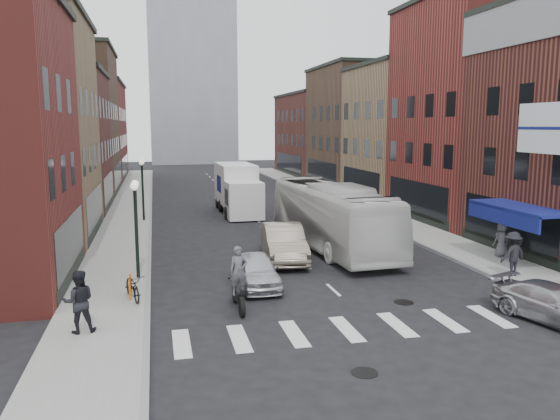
# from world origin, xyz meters

# --- Properties ---
(ground) EXTENTS (160.00, 160.00, 0.00)m
(ground) POSITION_xyz_m (0.00, 0.00, 0.00)
(ground) COLOR black
(ground) RESTS_ON ground
(sidewalk_left) EXTENTS (3.00, 74.00, 0.15)m
(sidewalk_left) POSITION_xyz_m (-8.50, 22.00, 0.07)
(sidewalk_left) COLOR gray
(sidewalk_left) RESTS_ON ground
(sidewalk_right) EXTENTS (3.00, 74.00, 0.15)m
(sidewalk_right) POSITION_xyz_m (8.50, 22.00, 0.07)
(sidewalk_right) COLOR gray
(sidewalk_right) RESTS_ON ground
(curb_left) EXTENTS (0.20, 74.00, 0.16)m
(curb_left) POSITION_xyz_m (-7.00, 22.00, 0.00)
(curb_left) COLOR gray
(curb_left) RESTS_ON ground
(curb_right) EXTENTS (0.20, 74.00, 0.16)m
(curb_right) POSITION_xyz_m (7.00, 22.00, 0.00)
(curb_right) COLOR gray
(curb_right) RESTS_ON ground
(crosswalk_stripes) EXTENTS (12.00, 2.20, 0.01)m
(crosswalk_stripes) POSITION_xyz_m (0.00, -3.00, 0.00)
(crosswalk_stripes) COLOR silver
(crosswalk_stripes) RESTS_ON ground
(bldg_left_mid_b) EXTENTS (10.30, 10.20, 10.30)m
(bldg_left_mid_b) POSITION_xyz_m (-14.99, 24.00, 5.15)
(bldg_left_mid_b) COLOR #4F1F1C
(bldg_left_mid_b) RESTS_ON ground
(bldg_left_far_a) EXTENTS (10.30, 12.20, 13.30)m
(bldg_left_far_a) POSITION_xyz_m (-14.99, 35.00, 6.65)
(bldg_left_far_a) COLOR #4E3527
(bldg_left_far_a) RESTS_ON ground
(bldg_left_far_b) EXTENTS (10.30, 16.20, 11.30)m
(bldg_left_far_b) POSITION_xyz_m (-14.99, 49.00, 5.65)
(bldg_left_far_b) COLOR maroon
(bldg_left_far_b) RESTS_ON ground
(bldg_right_mid_a) EXTENTS (10.30, 10.20, 14.30)m
(bldg_right_mid_a) POSITION_xyz_m (15.00, 14.00, 7.15)
(bldg_right_mid_a) COLOR maroon
(bldg_right_mid_a) RESTS_ON ground
(bldg_right_mid_b) EXTENTS (10.30, 10.20, 11.30)m
(bldg_right_mid_b) POSITION_xyz_m (14.99, 24.00, 5.65)
(bldg_right_mid_b) COLOR olive
(bldg_right_mid_b) RESTS_ON ground
(bldg_right_far_a) EXTENTS (10.30, 12.20, 12.30)m
(bldg_right_far_a) POSITION_xyz_m (14.99, 35.00, 6.15)
(bldg_right_far_a) COLOR #4E3527
(bldg_right_far_a) RESTS_ON ground
(bldg_right_far_b) EXTENTS (10.30, 16.20, 10.30)m
(bldg_right_far_b) POSITION_xyz_m (14.99, 49.00, 5.15)
(bldg_right_far_b) COLOR #4F1F1C
(bldg_right_far_b) RESTS_ON ground
(awning_blue) EXTENTS (1.80, 5.00, 0.78)m
(awning_blue) POSITION_xyz_m (8.93, 2.50, 2.63)
(awning_blue) COLOR navy
(awning_blue) RESTS_ON ground
(billboard_sign) EXTENTS (1.52, 3.00, 3.70)m
(billboard_sign) POSITION_xyz_m (8.59, 0.50, 6.13)
(billboard_sign) COLOR black
(billboard_sign) RESTS_ON ground
(distant_tower) EXTENTS (14.00, 14.00, 50.00)m
(distant_tower) POSITION_xyz_m (0.00, 78.00, 25.00)
(distant_tower) COLOR #9399A0
(distant_tower) RESTS_ON ground
(streetlamp_near) EXTENTS (0.32, 1.22, 4.11)m
(streetlamp_near) POSITION_xyz_m (-7.40, 4.00, 2.91)
(streetlamp_near) COLOR black
(streetlamp_near) RESTS_ON ground
(streetlamp_far) EXTENTS (0.32, 1.22, 4.11)m
(streetlamp_far) POSITION_xyz_m (-7.40, 18.00, 2.91)
(streetlamp_far) COLOR black
(streetlamp_far) RESTS_ON ground
(bike_rack) EXTENTS (0.08, 0.68, 0.80)m
(bike_rack) POSITION_xyz_m (-7.60, 1.30, 0.55)
(bike_rack) COLOR #D8590C
(bike_rack) RESTS_ON sidewalk_left
(box_truck) EXTENTS (2.58, 8.10, 3.50)m
(box_truck) POSITION_xyz_m (-0.80, 20.30, 1.73)
(box_truck) COLOR white
(box_truck) RESTS_ON ground
(motorcycle_rider) EXTENTS (0.62, 2.21, 2.25)m
(motorcycle_rider) POSITION_xyz_m (-3.92, -0.46, 1.05)
(motorcycle_rider) COLOR black
(motorcycle_rider) RESTS_ON ground
(transit_bus) EXTENTS (3.42, 12.20, 3.36)m
(transit_bus) POSITION_xyz_m (2.24, 8.16, 1.68)
(transit_bus) COLOR silver
(transit_bus) RESTS_ON ground
(sedan_left_near) EXTENTS (1.60, 3.90, 1.32)m
(sedan_left_near) POSITION_xyz_m (-2.82, 2.12, 0.66)
(sedan_left_near) COLOR silver
(sedan_left_near) RESTS_ON ground
(sedan_left_far) EXTENTS (2.32, 5.29, 1.69)m
(sedan_left_far) POSITION_xyz_m (-0.80, 6.00, 0.84)
(sedan_left_far) COLOR #B1A58F
(sedan_left_far) RESTS_ON ground
(curb_car) EXTENTS (2.85, 4.49, 1.21)m
(curb_car) POSITION_xyz_m (5.84, -3.95, 0.61)
(curb_car) COLOR #AAAAAE
(curb_car) RESTS_ON ground
(parked_bicycle) EXTENTS (1.08, 1.88, 0.94)m
(parked_bicycle) POSITION_xyz_m (-7.50, 1.09, 0.62)
(parked_bicycle) COLOR black
(parked_bicycle) RESTS_ON sidewalk_left
(ped_left_solo) EXTENTS (0.98, 0.64, 1.91)m
(ped_left_solo) POSITION_xyz_m (-8.94, -1.79, 1.11)
(ped_left_solo) COLOR black
(ped_left_solo) RESTS_ON sidewalk_left
(ped_right_a) EXTENTS (1.28, 0.81, 1.84)m
(ped_right_a) POSITION_xyz_m (7.68, 0.79, 1.07)
(ped_right_a) COLOR black
(ped_right_a) RESTS_ON sidewalk_right
(ped_right_c) EXTENTS (0.84, 0.58, 1.65)m
(ped_right_c) POSITION_xyz_m (9.31, 3.87, 0.97)
(ped_right_c) COLOR #525459
(ped_right_c) RESTS_ON sidewalk_right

